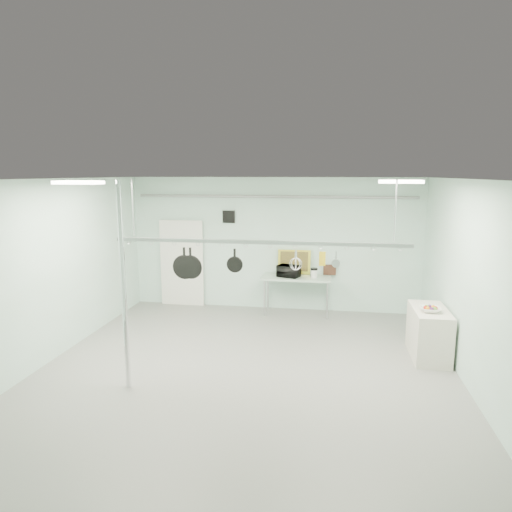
% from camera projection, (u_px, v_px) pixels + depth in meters
% --- Properties ---
extents(floor, '(8.00, 8.00, 0.00)m').
position_uv_depth(floor, '(243.00, 378.00, 7.43)').
color(floor, gray).
rests_on(floor, ground).
extents(ceiling, '(7.00, 8.00, 0.02)m').
position_uv_depth(ceiling, '(242.00, 180.00, 6.87)').
color(ceiling, silver).
rests_on(ceiling, back_wall).
extents(back_wall, '(7.00, 0.02, 3.20)m').
position_uv_depth(back_wall, '(274.00, 244.00, 11.02)').
color(back_wall, silver).
rests_on(back_wall, floor).
extents(right_wall, '(0.02, 8.00, 3.20)m').
position_uv_depth(right_wall, '(479.00, 292.00, 6.60)').
color(right_wall, silver).
rests_on(right_wall, floor).
extents(door, '(1.10, 0.10, 2.20)m').
position_uv_depth(door, '(182.00, 264.00, 11.44)').
color(door, silver).
rests_on(door, floor).
extents(wall_vent, '(0.30, 0.04, 0.30)m').
position_uv_depth(wall_vent, '(229.00, 217.00, 11.06)').
color(wall_vent, black).
rests_on(wall_vent, back_wall).
extents(conduit_pipe, '(6.60, 0.07, 0.07)m').
position_uv_depth(conduit_pipe, '(273.00, 197.00, 10.73)').
color(conduit_pipe, gray).
rests_on(conduit_pipe, back_wall).
extents(chrome_pole, '(0.08, 0.08, 3.20)m').
position_uv_depth(chrome_pole, '(124.00, 288.00, 6.83)').
color(chrome_pole, silver).
rests_on(chrome_pole, floor).
extents(prep_table, '(1.60, 0.70, 0.91)m').
position_uv_depth(prep_table, '(297.00, 280.00, 10.69)').
color(prep_table, '#A0BCAD').
rests_on(prep_table, floor).
extents(side_cabinet, '(0.60, 1.20, 0.90)m').
position_uv_depth(side_cabinet, '(429.00, 333.00, 8.22)').
color(side_cabinet, beige).
rests_on(side_cabinet, floor).
extents(pot_rack, '(4.80, 0.06, 1.00)m').
position_uv_depth(pot_rack, '(258.00, 240.00, 7.30)').
color(pot_rack, '#B7B7BC').
rests_on(pot_rack, ceiling).
extents(light_panel_left, '(0.65, 0.30, 0.05)m').
position_uv_depth(light_panel_left, '(78.00, 182.00, 6.44)').
color(light_panel_left, white).
rests_on(light_panel_left, ceiling).
extents(light_panel_right, '(0.65, 0.30, 0.05)m').
position_uv_depth(light_panel_right, '(401.00, 182.00, 7.08)').
color(light_panel_right, white).
rests_on(light_panel_right, ceiling).
extents(microwave, '(0.58, 0.49, 0.27)m').
position_uv_depth(microwave, '(289.00, 271.00, 10.63)').
color(microwave, black).
rests_on(microwave, prep_table).
extents(coffee_canister, '(0.20, 0.20, 0.19)m').
position_uv_depth(coffee_canister, '(314.00, 274.00, 10.55)').
color(coffee_canister, silver).
rests_on(coffee_canister, prep_table).
extents(painting_large, '(0.78, 0.14, 0.58)m').
position_uv_depth(painting_large, '(294.00, 262.00, 10.93)').
color(painting_large, yellow).
rests_on(painting_large, prep_table).
extents(painting_small, '(0.30, 0.09, 0.25)m').
position_uv_depth(painting_small, '(330.00, 270.00, 10.83)').
color(painting_small, '#371E13').
rests_on(painting_small, prep_table).
extents(fruit_bowl, '(0.37, 0.37, 0.09)m').
position_uv_depth(fruit_bowl, '(430.00, 309.00, 7.96)').
color(fruit_bowl, white).
rests_on(fruit_bowl, side_cabinet).
extents(skillet_left, '(0.41, 0.07, 0.54)m').
position_uv_depth(skillet_left, '(184.00, 263.00, 7.57)').
color(skillet_left, black).
rests_on(skillet_left, pot_rack).
extents(skillet_mid, '(0.40, 0.11, 0.54)m').
position_uv_depth(skillet_mid, '(191.00, 264.00, 7.55)').
color(skillet_mid, black).
rests_on(skillet_mid, pot_rack).
extents(skillet_right, '(0.26, 0.06, 0.37)m').
position_uv_depth(skillet_right, '(235.00, 260.00, 7.42)').
color(skillet_right, black).
rests_on(skillet_right, pot_rack).
extents(whisk, '(0.24, 0.24, 0.34)m').
position_uv_depth(whisk, '(296.00, 261.00, 7.26)').
color(whisk, silver).
rests_on(whisk, pot_rack).
extents(grater, '(0.10, 0.06, 0.25)m').
position_uv_depth(grater, '(322.00, 259.00, 7.18)').
color(grater, yellow).
rests_on(grater, pot_rack).
extents(saucepan, '(0.14, 0.10, 0.24)m').
position_uv_depth(saucepan, '(336.00, 259.00, 7.15)').
color(saucepan, '#B9B9BE').
rests_on(saucepan, pot_rack).
extents(fruit_cluster, '(0.24, 0.24, 0.09)m').
position_uv_depth(fruit_cluster, '(431.00, 307.00, 7.96)').
color(fruit_cluster, '#AF1710').
rests_on(fruit_cluster, fruit_bowl).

